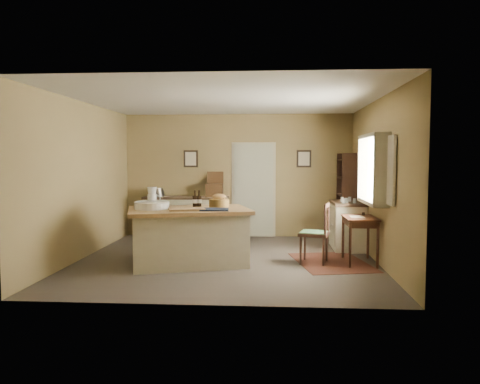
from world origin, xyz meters
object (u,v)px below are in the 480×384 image
object	(u,v)px
writing_desk	(360,223)
desk_chair	(314,234)
right_cabinet	(347,225)
sideboard	(186,216)
shelving_unit	(348,197)
work_island	(189,235)

from	to	relation	value
writing_desk	desk_chair	bearing A→B (deg)	-174.81
writing_desk	right_cabinet	distance (m)	1.29
writing_desk	desk_chair	xyz separation A→B (m)	(-0.75, -0.07, -0.18)
writing_desk	sideboard	bearing A→B (deg)	145.13
right_cabinet	shelving_unit	bearing A→B (deg)	79.84
desk_chair	shelving_unit	world-z (taller)	shelving_unit
shelving_unit	desk_chair	bearing A→B (deg)	-112.48
sideboard	shelving_unit	world-z (taller)	shelving_unit
sideboard	shelving_unit	size ratio (longest dim) A/B	1.00
sideboard	writing_desk	distance (m)	4.03
work_island	right_cabinet	bearing A→B (deg)	12.73
work_island	right_cabinet	xyz separation A→B (m)	(2.79, 1.54, -0.02)
desk_chair	right_cabinet	size ratio (longest dim) A/B	0.92
work_island	writing_desk	bearing A→B (deg)	-10.67
shelving_unit	work_island	bearing A→B (deg)	-141.11
work_island	writing_desk	size ratio (longest dim) A/B	2.64
writing_desk	shelving_unit	size ratio (longest dim) A/B	0.45
desk_chair	shelving_unit	distance (m)	2.39
sideboard	desk_chair	bearing A→B (deg)	-42.86
right_cabinet	writing_desk	bearing A→B (deg)	-89.99
writing_desk	shelving_unit	distance (m)	2.12
writing_desk	shelving_unit	xyz separation A→B (m)	(0.15, 2.10, 0.25)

